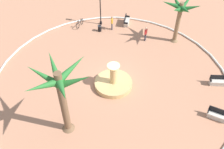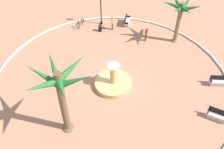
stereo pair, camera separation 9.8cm
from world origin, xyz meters
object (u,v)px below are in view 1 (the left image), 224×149
bench_west (127,22)px  bench_north (218,82)px  trash_bin (100,28)px  person_cyclist_helmet (112,22)px  bench_east (217,116)px  bicycle_red_frame (80,24)px  person_cyclist_photo (146,33)px  fountain (113,83)px  lamppost (100,4)px  palm_tree_by_curb (180,12)px  palm_tree_near_fountain (60,89)px

bench_west → bench_north: bearing=142.8°
bench_west → trash_bin: bearing=38.7°
bench_west → person_cyclist_helmet: 2.13m
bench_east → trash_bin: bearing=-37.1°
bicycle_red_frame → bench_east: bearing=146.8°
bicycle_red_frame → person_cyclist_photo: (-7.86, 0.86, 0.55)m
fountain → lamppost: bearing=-67.6°
palm_tree_by_curb → bench_east: 10.98m
palm_tree_by_curb → bench_west: (5.76, -2.00, -3.30)m
bench_west → bicycle_red_frame: size_ratio=0.95×
palm_tree_near_fountain → palm_tree_by_curb: 15.24m
person_cyclist_photo → trash_bin: bearing=-5.3°
trash_bin → bench_north: bearing=156.6°
lamppost → person_cyclist_photo: lamppost is taller
bench_east → bicycle_red_frame: size_ratio=0.98×
person_cyclist_helmet → bench_north: bearing=151.7°
bench_west → person_cyclist_photo: 3.79m
bench_east → bench_west: bearing=-49.7°
bench_north → trash_bin: (12.79, -5.53, 0.04)m
bench_east → lamppost: bearing=-40.4°
bench_east → person_cyclist_photo: person_cyclist_photo is taller
palm_tree_near_fountain → trash_bin: 13.97m
bench_west → lamppost: bearing=13.8°
palm_tree_by_curb → bench_north: palm_tree_by_curb is taller
palm_tree_by_curb → bench_north: size_ratio=2.94×
person_cyclist_photo → bench_east: bearing=128.7°
bench_west → person_cyclist_photo: person_cyclist_photo is taller
bicycle_red_frame → palm_tree_near_fountain: bearing=105.6°
lamppost → trash_bin: lamppost is taller
bench_east → person_cyclist_helmet: (11.27, -10.16, 0.60)m
bench_east → palm_tree_near_fountain: bearing=18.6°
person_cyclist_helmet → trash_bin: bearing=28.0°
palm_tree_near_fountain → bench_west: (-1.40, -15.43, -4.19)m
palm_tree_near_fountain → person_cyclist_helmet: bearing=-90.0°
bench_west → person_cyclist_helmet: (1.41, 1.48, 0.60)m
bench_east → bench_west: size_ratio=1.03×
trash_bin → person_cyclist_photo: (-5.34, 0.49, 0.55)m
bicycle_red_frame → person_cyclist_helmet: size_ratio=1.02×
bicycle_red_frame → palm_tree_by_curb: bearing=178.9°
fountain → bench_east: 9.09m
person_cyclist_photo → person_cyclist_helmet: bearing=-16.1°
person_cyclist_helmet → palm_tree_by_curb: bearing=175.8°
trash_bin → person_cyclist_photo: 5.39m
bicycle_red_frame → bench_west: bearing=-161.1°
palm_tree_by_curb → bench_east: size_ratio=2.94×
lamppost → bench_north: bearing=152.0°
palm_tree_near_fountain → person_cyclist_photo: palm_tree_near_fountain is taller
bench_west → bicycle_red_frame: (5.22, 1.79, 0.04)m
bench_east → person_cyclist_photo: (7.21, -8.99, 0.59)m
bench_north → lamppost: size_ratio=0.37×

